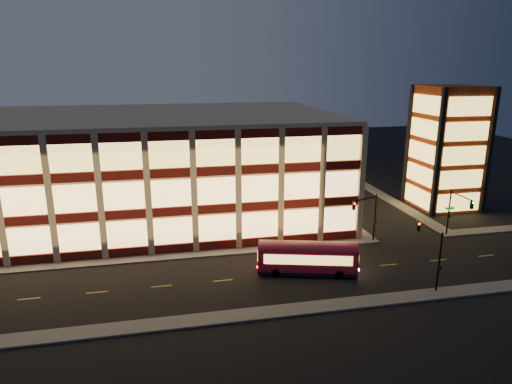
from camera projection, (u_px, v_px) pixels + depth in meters
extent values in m
plane|color=black|center=(180.00, 260.00, 50.43)|extent=(200.00, 200.00, 0.00)
cube|color=#514F4C|center=(152.00, 258.00, 50.76)|extent=(54.00, 2.00, 0.15)
cube|color=#514F4C|center=(324.00, 203.00, 70.99)|extent=(2.00, 30.00, 0.15)
cube|color=#514F4C|center=(490.00, 230.00, 59.27)|extent=(14.00, 2.00, 0.15)
cube|color=#514F4C|center=(389.00, 199.00, 73.17)|extent=(2.00, 30.00, 0.15)
cube|color=#514F4C|center=(187.00, 321.00, 38.16)|extent=(100.00, 2.00, 0.15)
cube|color=tan|center=(150.00, 167.00, 63.99)|extent=(50.00, 30.00, 14.00)
cube|color=tan|center=(147.00, 115.00, 62.05)|extent=(50.40, 30.40, 0.50)
cube|color=#470C0A|center=(152.00, 250.00, 51.44)|extent=(50.10, 0.25, 1.00)
cube|color=#FFC06B|center=(150.00, 232.00, 50.89)|extent=(49.00, 0.20, 3.00)
cube|color=#470C0A|center=(318.00, 200.00, 70.67)|extent=(0.25, 30.10, 1.00)
cube|color=#FFC06B|center=(319.00, 187.00, 70.10)|extent=(0.20, 29.00, 3.00)
cube|color=#470C0A|center=(149.00, 213.00, 50.26)|extent=(50.10, 0.25, 1.00)
cube|color=#FFC06B|center=(148.00, 195.00, 49.72)|extent=(49.00, 0.20, 3.00)
cube|color=#470C0A|center=(319.00, 172.00, 69.49)|extent=(0.25, 30.10, 1.00)
cube|color=#FFC06B|center=(320.00, 159.00, 68.92)|extent=(0.20, 29.00, 3.00)
cube|color=#470C0A|center=(147.00, 174.00, 49.08)|extent=(50.10, 0.25, 1.00)
cube|color=#FFC06B|center=(145.00, 155.00, 48.54)|extent=(49.00, 0.20, 3.00)
cube|color=#470C0A|center=(321.00, 144.00, 68.31)|extent=(0.25, 30.10, 1.00)
cube|color=#FFC06B|center=(321.00, 130.00, 67.74)|extent=(0.20, 29.00, 3.00)
cube|color=#8C3814|center=(447.00, 148.00, 67.25)|extent=(8.00, 8.00, 18.00)
cube|color=black|center=(438.00, 154.00, 62.69)|extent=(0.60, 0.60, 18.00)
cube|color=black|center=(489.00, 152.00, 64.27)|extent=(0.60, 0.60, 18.00)
cube|color=black|center=(408.00, 144.00, 70.23)|extent=(0.60, 0.60, 18.00)
cube|color=black|center=(454.00, 143.00, 71.82)|extent=(0.60, 0.60, 18.00)
cube|color=#EAB951|center=(458.00, 202.00, 65.34)|extent=(6.60, 0.16, 2.60)
cube|color=#EAB951|center=(417.00, 196.00, 68.38)|extent=(0.16, 6.60, 2.60)
cube|color=#EAB951|center=(461.00, 179.00, 64.42)|extent=(6.60, 0.16, 2.60)
cube|color=#EAB951|center=(419.00, 174.00, 67.46)|extent=(0.16, 6.60, 2.60)
cube|color=#EAB951|center=(464.00, 156.00, 63.51)|extent=(6.60, 0.16, 2.60)
cube|color=#EAB951|center=(422.00, 152.00, 66.55)|extent=(0.16, 6.60, 2.60)
cube|color=#EAB951|center=(467.00, 131.00, 62.60)|extent=(6.60, 0.16, 2.60)
cube|color=#EAB951|center=(424.00, 128.00, 65.64)|extent=(0.16, 6.60, 2.60)
cube|color=#EAB951|center=(470.00, 106.00, 61.69)|extent=(6.60, 0.16, 2.60)
cube|color=#EAB951|center=(426.00, 104.00, 64.73)|extent=(0.16, 6.60, 2.60)
cylinder|color=black|center=(375.00, 218.00, 55.04)|extent=(0.18, 0.18, 6.00)
cylinder|color=black|center=(365.00, 199.00, 53.26)|extent=(3.56, 1.63, 0.14)
cube|color=black|center=(354.00, 206.00, 52.34)|extent=(0.32, 0.32, 0.95)
sphere|color=#FF0C05|center=(355.00, 204.00, 52.09)|extent=(0.20, 0.20, 0.20)
cube|color=black|center=(375.00, 221.00, 54.95)|extent=(0.25, 0.18, 0.28)
cylinder|color=black|center=(449.00, 212.00, 57.01)|extent=(0.18, 0.18, 6.00)
cylinder|color=black|center=(461.00, 196.00, 54.41)|extent=(0.14, 4.00, 0.14)
cube|color=black|center=(472.00, 205.00, 52.65)|extent=(0.32, 0.32, 0.95)
sphere|color=#0CFF26|center=(473.00, 203.00, 52.40)|extent=(0.20, 0.20, 0.20)
cube|color=black|center=(449.00, 216.00, 56.93)|extent=(0.25, 0.18, 0.28)
cube|color=#0C7226|center=(450.00, 208.00, 56.71)|extent=(1.20, 0.06, 0.28)
cylinder|color=black|center=(439.00, 263.00, 42.50)|extent=(0.18, 0.18, 6.00)
cylinder|color=black|center=(430.00, 228.00, 43.66)|extent=(0.14, 4.00, 0.14)
cube|color=black|center=(418.00, 226.00, 45.68)|extent=(0.32, 0.32, 0.95)
sphere|color=#FF0C05|center=(419.00, 224.00, 45.43)|extent=(0.20, 0.20, 0.20)
cube|color=black|center=(440.00, 268.00, 42.41)|extent=(0.25, 0.18, 0.28)
cube|color=maroon|center=(307.00, 258.00, 46.78)|extent=(10.36, 5.08, 2.31)
cube|color=black|center=(307.00, 270.00, 47.15)|extent=(10.36, 5.08, 0.35)
cylinder|color=black|center=(276.00, 273.00, 46.25)|extent=(0.95, 0.53, 0.90)
cylinder|color=black|center=(276.00, 264.00, 48.37)|extent=(0.95, 0.53, 0.90)
cylinder|color=black|center=(340.00, 274.00, 45.87)|extent=(0.95, 0.53, 0.90)
cylinder|color=black|center=(337.00, 265.00, 47.99)|extent=(0.95, 0.53, 0.90)
cube|color=#EAB951|center=(308.00, 260.00, 45.47)|extent=(8.54, 2.40, 1.00)
cube|color=#EAB951|center=(307.00, 250.00, 47.94)|extent=(8.54, 2.40, 1.00)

